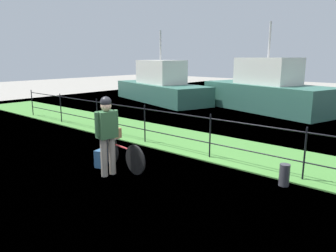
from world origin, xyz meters
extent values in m
plane|color=gray|center=(0.00, 0.00, 0.00)|extent=(60.00, 60.00, 0.00)
cube|color=#478438|center=(0.00, 3.14, 0.01)|extent=(27.00, 2.40, 0.03)
plane|color=#60849E|center=(0.00, 10.29, 0.00)|extent=(30.00, 30.00, 0.00)
cylinder|color=black|center=(-9.00, 2.23, 0.56)|extent=(0.04, 0.04, 1.12)
cylinder|color=black|center=(-6.75, 2.23, 0.56)|extent=(0.04, 0.04, 1.12)
cylinder|color=black|center=(-4.50, 2.23, 0.56)|extent=(0.04, 0.04, 1.12)
cylinder|color=black|center=(-2.25, 2.23, 0.56)|extent=(0.04, 0.04, 1.12)
cylinder|color=black|center=(0.00, 2.23, 0.56)|extent=(0.04, 0.04, 1.12)
cylinder|color=black|center=(2.25, 2.23, 0.56)|extent=(0.04, 0.04, 1.12)
cylinder|color=black|center=(0.00, 2.23, 0.39)|extent=(18.00, 0.03, 0.03)
cylinder|color=black|center=(0.00, 2.23, 1.00)|extent=(18.00, 0.03, 0.03)
cylinder|color=black|center=(-0.59, 0.26, 0.32)|extent=(0.65, 0.13, 0.65)
cylinder|color=black|center=(-1.58, 0.39, 0.32)|extent=(0.65, 0.13, 0.65)
cylinder|color=#9E2D2D|center=(-1.08, 0.32, 0.50)|extent=(0.78, 0.14, 0.04)
cube|color=black|center=(-1.46, 0.37, 0.55)|extent=(0.21, 0.11, 0.06)
cube|color=slate|center=(-1.46, 0.37, 0.64)|extent=(0.38, 0.20, 0.02)
cube|color=olive|center=(-1.46, 0.37, 0.76)|extent=(0.37, 0.34, 0.23)
ellipsoid|color=tan|center=(-1.46, 0.37, 0.94)|extent=(0.30, 0.17, 0.13)
sphere|color=tan|center=(-1.34, 0.36, 1.00)|extent=(0.11, 0.11, 0.11)
cylinder|color=gray|center=(-0.98, -0.04, 0.41)|extent=(0.14, 0.14, 0.82)
cylinder|color=gray|center=(-1.00, -0.24, 0.41)|extent=(0.14, 0.14, 0.82)
cube|color=#2D5633|center=(-0.99, -0.14, 1.10)|extent=(0.31, 0.43, 0.56)
cylinder|color=#2D5633|center=(-0.96, 0.08, 1.13)|extent=(0.10, 0.10, 0.50)
cylinder|color=#2D5633|center=(-1.02, -0.36, 1.13)|extent=(0.10, 0.10, 0.50)
sphere|color=tan|center=(-0.99, -0.14, 1.49)|extent=(0.22, 0.22, 0.22)
sphere|color=black|center=(-0.99, -0.14, 1.57)|extent=(0.23, 0.23, 0.23)
cube|color=#28517A|center=(-1.54, 0.08, 0.20)|extent=(0.26, 0.32, 0.40)
cylinder|color=#38383D|center=(2.06, 1.73, 0.22)|extent=(0.20, 0.20, 0.44)
cube|color=#336656|center=(-7.97, 9.27, 0.50)|extent=(7.18, 4.17, 1.01)
cube|color=silver|center=(-7.97, 9.27, 1.65)|extent=(3.33, 2.40, 1.29)
cylinder|color=#B2B2B2|center=(-7.97, 9.27, 3.10)|extent=(0.10, 0.10, 1.60)
cube|color=#336656|center=(-2.08, 10.14, 0.62)|extent=(6.68, 4.02, 1.23)
cube|color=silver|center=(-2.08, 10.14, 1.84)|extent=(3.11, 2.35, 1.21)
cylinder|color=#B2B2B2|center=(-2.08, 10.14, 3.25)|extent=(0.10, 0.10, 1.60)
camera|label=1|loc=(4.15, -4.17, 2.45)|focal=33.99mm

